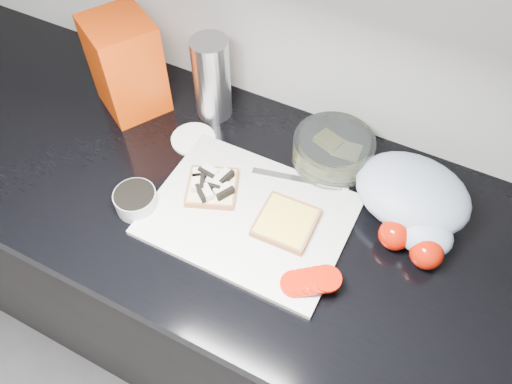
% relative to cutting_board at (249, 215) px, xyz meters
% --- Properties ---
extents(base_cabinet, '(3.50, 0.60, 0.86)m').
position_rel_cutting_board_xyz_m(base_cabinet, '(0.01, 0.04, -0.48)').
color(base_cabinet, black).
rests_on(base_cabinet, ground).
extents(countertop, '(3.50, 0.64, 0.04)m').
position_rel_cutting_board_xyz_m(countertop, '(0.01, 0.04, -0.03)').
color(countertop, black).
rests_on(countertop, base_cabinet).
extents(cutting_board, '(0.40, 0.30, 0.01)m').
position_rel_cutting_board_xyz_m(cutting_board, '(0.00, 0.00, 0.00)').
color(cutting_board, silver).
rests_on(cutting_board, countertop).
extents(bread_left, '(0.14, 0.14, 0.03)m').
position_rel_cutting_board_xyz_m(bread_left, '(-0.10, 0.02, 0.02)').
color(bread_left, beige).
rests_on(bread_left, cutting_board).
extents(bread_right, '(0.12, 0.12, 0.02)m').
position_rel_cutting_board_xyz_m(bread_right, '(0.08, 0.01, 0.01)').
color(bread_right, beige).
rests_on(bread_right, cutting_board).
extents(tomato_slices, '(0.12, 0.10, 0.02)m').
position_rel_cutting_board_xyz_m(tomato_slices, '(0.17, -0.09, 0.02)').
color(tomato_slices, '#B81504').
rests_on(tomato_slices, cutting_board).
extents(knife, '(0.21, 0.06, 0.01)m').
position_rel_cutting_board_xyz_m(knife, '(0.08, 0.13, 0.01)').
color(knife, silver).
rests_on(knife, cutting_board).
extents(seed_tub, '(0.09, 0.09, 0.04)m').
position_rel_cutting_board_xyz_m(seed_tub, '(-0.22, -0.08, 0.02)').
color(seed_tub, '#A4A9A9').
rests_on(seed_tub, countertop).
extents(tub_lid, '(0.13, 0.13, 0.01)m').
position_rel_cutting_board_xyz_m(tub_lid, '(-0.22, 0.13, -0.00)').
color(tub_lid, white).
rests_on(tub_lid, countertop).
extents(glass_bowl, '(0.18, 0.18, 0.07)m').
position_rel_cutting_board_xyz_m(glass_bowl, '(0.09, 0.21, 0.03)').
color(glass_bowl, silver).
rests_on(glass_bowl, countertop).
extents(bread_bag, '(0.20, 0.19, 0.23)m').
position_rel_cutting_board_xyz_m(bread_bag, '(-0.41, 0.17, 0.11)').
color(bread_bag, red).
rests_on(bread_bag, countertop).
extents(steel_canister, '(0.09, 0.09, 0.20)m').
position_rel_cutting_board_xyz_m(steel_canister, '(-0.22, 0.24, 0.10)').
color(steel_canister, silver).
rests_on(steel_canister, countertop).
extents(grocery_bag, '(0.26, 0.23, 0.10)m').
position_rel_cutting_board_xyz_m(grocery_bag, '(0.29, 0.16, 0.04)').
color(grocery_bag, '#AABAD1').
rests_on(grocery_bag, countertop).
extents(whole_tomatoes, '(0.13, 0.08, 0.06)m').
position_rel_cutting_board_xyz_m(whole_tomatoes, '(0.31, 0.07, 0.03)').
color(whole_tomatoes, '#B81504').
rests_on(whole_tomatoes, countertop).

